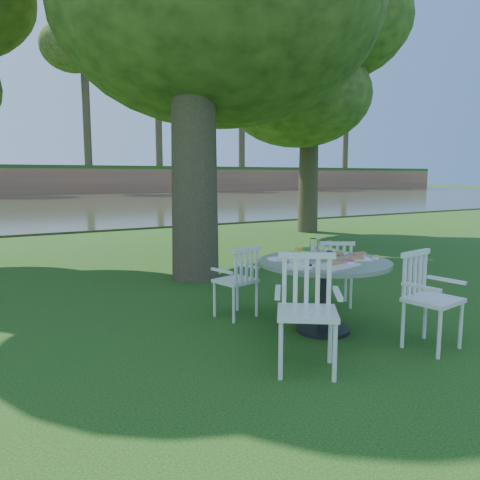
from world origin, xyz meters
The scene contains 9 objects.
ground centered at (0.00, 0.00, 0.00)m, with size 140.00×140.00×0.00m, color #13390B.
table centered at (0.33, -0.96, 0.60)m, with size 1.35×1.35×0.75m.
chair_ne centered at (1.06, -0.32, 0.49)m, with size 0.56×0.55×0.83m.
chair_nw centered at (-0.19, -0.14, 0.48)m, with size 0.50×0.48×0.82m.
chair_sw centered at (-0.39, -1.60, 0.57)m, with size 0.66×0.65×0.97m.
chair_se centered at (0.89, -1.77, 0.53)m, with size 0.52×0.50×0.90m.
tableware centered at (0.27, -0.92, 0.79)m, with size 1.16×0.90×0.21m.
river centered at (0.00, 23.00, 0.00)m, with size 100.00×28.00×0.12m, color #30331E.
far_bank centered at (0.28, 41.12, 7.25)m, with size 100.00×18.00×15.20m.
Camera 1 is at (-2.79, -4.63, 1.62)m, focal length 35.00 mm.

